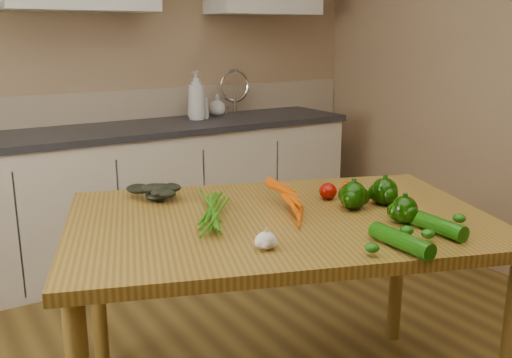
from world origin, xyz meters
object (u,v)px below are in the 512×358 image
object	(u,v)px
pepper_b	(385,192)
garlic_bulb	(266,241)
carrot_bunch	(265,204)
leafy_greens	(157,188)
soap_bottle_a	(196,95)
pepper_a	(353,196)
zucchini_b	(401,240)
zucchini_a	(434,224)
tomato_c	(379,192)
tomato_a	(328,191)
soap_bottle_c	(217,105)
pepper_c	(404,210)
table	(280,240)
tomato_b	(347,188)
soap_bottle_b	(201,104)

from	to	relation	value
pepper_b	garlic_bulb	bearing A→B (deg)	-166.43
carrot_bunch	leafy_greens	world-z (taller)	leafy_greens
soap_bottle_a	pepper_a	world-z (taller)	soap_bottle_a
garlic_bulb	pepper_a	distance (m)	0.54
soap_bottle_a	zucchini_b	bearing A→B (deg)	-51.23
soap_bottle_a	zucchini_a	world-z (taller)	soap_bottle_a
tomato_c	tomato_a	bearing A→B (deg)	143.03
carrot_bunch	garlic_bulb	xyz separation A→B (m)	(-0.19, -0.30, -0.01)
soap_bottle_c	pepper_c	xyz separation A→B (m)	(-0.45, -2.24, -0.11)
soap_bottle_a	pepper_c	size ratio (longest dim) A/B	3.40
pepper_c	tomato_a	size ratio (longest dim) A/B	1.33
table	soap_bottle_a	distance (m)	1.97
leafy_greens	pepper_c	distance (m)	0.96
pepper_c	tomato_c	distance (m)	0.28
soap_bottle_c	pepper_b	distance (m)	2.07
carrot_bunch	zucchini_a	bearing A→B (deg)	-31.84
leafy_greens	zucchini_b	size ratio (longest dim) A/B	0.92
garlic_bulb	pepper_c	world-z (taller)	pepper_c
carrot_bunch	soap_bottle_c	bearing A→B (deg)	86.30
carrot_bunch	tomato_b	world-z (taller)	carrot_bunch
soap_bottle_a	garlic_bulb	size ratio (longest dim) A/B	4.93
soap_bottle_c	garlic_bulb	distance (m)	2.42
zucchini_b	tomato_b	bearing A→B (deg)	65.15
pepper_b	pepper_a	bearing A→B (deg)	172.35
tomato_c	zucchini_b	xyz separation A→B (m)	(-0.31, -0.43, -0.01)
garlic_bulb	pepper_c	xyz separation A→B (m)	(0.55, -0.05, 0.02)
soap_bottle_b	tomato_b	world-z (taller)	soap_bottle_b
soap_bottle_a	table	bearing A→B (deg)	-57.72
carrot_bunch	tomato_b	size ratio (longest dim) A/B	4.59
table	garlic_bulb	xyz separation A→B (m)	(-0.22, -0.25, 0.12)
garlic_bulb	zucchini_a	world-z (taller)	same
pepper_c	zucchini_b	distance (m)	0.26
table	pepper_c	size ratio (longest dim) A/B	18.40
pepper_c	tomato_a	bearing A→B (deg)	96.07
soap_bottle_a	pepper_a	size ratio (longest dim) A/B	3.11
tomato_a	pepper_c	bearing A→B (deg)	-83.93
soap_bottle_c	garlic_bulb	world-z (taller)	soap_bottle_c
leafy_greens	tomato_a	bearing A→B (deg)	-29.77
pepper_b	soap_bottle_a	bearing A→B (deg)	85.87
table	garlic_bulb	bearing A→B (deg)	-112.43
pepper_a	zucchini_b	distance (m)	0.43
pepper_a	tomato_b	bearing A→B (deg)	56.48
leafy_greens	pepper_a	bearing A→B (deg)	-39.77
tomato_c	soap_bottle_c	bearing A→B (deg)	80.63
garlic_bulb	zucchini_a	xyz separation A→B (m)	(0.57, -0.17, 0.00)
garlic_bulb	zucchini_a	distance (m)	0.59
tomato_a	table	bearing A→B (deg)	-164.10
soap_bottle_a	tomato_a	world-z (taller)	soap_bottle_a
soap_bottle_b	tomato_a	bearing A→B (deg)	22.11
pepper_b	pepper_c	bearing A→B (deg)	-116.84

